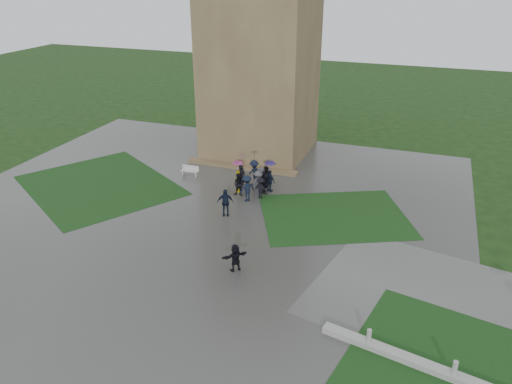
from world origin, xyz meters
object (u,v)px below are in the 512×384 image
(tower, at_px, (261,42))
(bench, at_px, (190,171))
(pedestrian_near, at_px, (235,258))
(pedestrian_mid, at_px, (225,202))

(tower, height_order, bench, tower)
(bench, bearing_deg, pedestrian_near, -55.81)
(bench, distance_m, pedestrian_mid, 7.24)
(pedestrian_mid, distance_m, pedestrian_near, 6.35)
(bench, relative_size, pedestrian_mid, 0.75)
(bench, height_order, pedestrian_mid, pedestrian_mid)
(pedestrian_mid, bearing_deg, bench, 113.15)
(pedestrian_mid, height_order, pedestrian_near, pedestrian_mid)
(tower, distance_m, pedestrian_near, 20.25)
(tower, height_order, pedestrian_near, tower)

